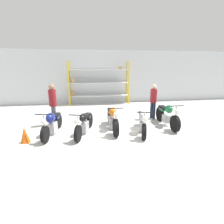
# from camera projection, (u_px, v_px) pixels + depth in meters

# --- Properties ---
(ground_plane) EXTENTS (30.00, 30.00, 0.00)m
(ground_plane) POSITION_uv_depth(u_px,v_px,m) (114.00, 131.00, 7.07)
(ground_plane) COLOR silver
(back_wall) EXTENTS (30.00, 0.08, 3.60)m
(back_wall) POSITION_uv_depth(u_px,v_px,m) (100.00, 77.00, 12.07)
(back_wall) COLOR silver
(back_wall) RESTS_ON ground_plane
(shelving_rack) EXTENTS (4.06, 0.63, 2.86)m
(shelving_rack) POSITION_uv_depth(u_px,v_px,m) (98.00, 83.00, 11.78)
(shelving_rack) COLOR gold
(shelving_rack) RESTS_ON ground_plane
(motorcycle_blue) EXTENTS (0.65, 2.09, 1.01)m
(motorcycle_blue) POSITION_uv_depth(u_px,v_px,m) (52.00, 123.00, 6.64)
(motorcycle_blue) COLOR black
(motorcycle_blue) RESTS_ON ground_plane
(motorcycle_black) EXTENTS (0.89, 2.04, 0.96)m
(motorcycle_black) POSITION_uv_depth(u_px,v_px,m) (84.00, 123.00, 6.70)
(motorcycle_black) COLOR black
(motorcycle_black) RESTS_ON ground_plane
(motorcycle_orange) EXTENTS (0.59, 2.18, 1.08)m
(motorcycle_orange) POSITION_uv_depth(u_px,v_px,m) (113.00, 118.00, 7.18)
(motorcycle_orange) COLOR black
(motorcycle_orange) RESTS_ON ground_plane
(motorcycle_silver) EXTENTS (0.77, 2.00, 1.01)m
(motorcycle_silver) POSITION_uv_depth(u_px,v_px,m) (143.00, 121.00, 6.86)
(motorcycle_silver) COLOR black
(motorcycle_silver) RESTS_ON ground_plane
(motorcycle_green) EXTENTS (0.62, 2.18, 1.07)m
(motorcycle_green) POSITION_uv_depth(u_px,v_px,m) (167.00, 115.00, 7.62)
(motorcycle_green) COLOR black
(motorcycle_green) RESTS_ON ground_plane
(person_browsing) EXTENTS (0.44, 0.44, 1.82)m
(person_browsing) POSITION_uv_depth(u_px,v_px,m) (53.00, 101.00, 7.55)
(person_browsing) COLOR #595960
(person_browsing) RESTS_ON ground_plane
(person_near_rack) EXTENTS (0.42, 0.42, 1.71)m
(person_near_rack) POSITION_uv_depth(u_px,v_px,m) (153.00, 99.00, 8.51)
(person_near_rack) COLOR #1E2338
(person_near_rack) RESTS_ON ground_plane
(traffic_cone) EXTENTS (0.32, 0.32, 0.55)m
(traffic_cone) POSITION_uv_depth(u_px,v_px,m) (25.00, 135.00, 5.98)
(traffic_cone) COLOR orange
(traffic_cone) RESTS_ON ground_plane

